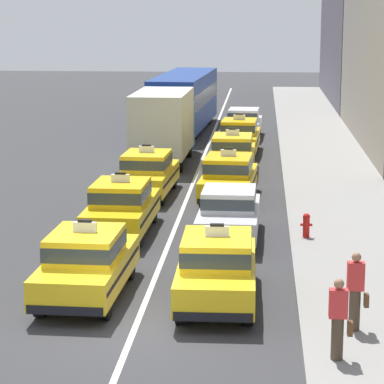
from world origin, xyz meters
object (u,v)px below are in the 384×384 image
at_px(fire_hydrant, 306,224).
at_px(sedan_right_sixth, 244,122).
at_px(taxi_right_fourth, 232,153).
at_px(bus_left_fifth, 184,99).
at_px(taxi_left_nearest, 87,262).
at_px(sedan_right_second, 229,212).
at_px(taxi_right_fifth, 239,136).
at_px(pedestrian_trailing, 338,319).
at_px(box_truck_left_fourth, 164,123).
at_px(taxi_right_nearest, 217,267).
at_px(taxi_right_third, 228,177).
at_px(taxi_left_second, 121,206).
at_px(pedestrian_by_storefront, 356,291).
at_px(taxi_left_third, 147,173).

bearing_deg(fire_hydrant, sedan_right_sixth, 96.15).
bearing_deg(taxi_right_fourth, sedan_right_sixth, 88.73).
relative_size(bus_left_fifth, taxi_right_fourth, 2.47).
xyz_separation_m(taxi_left_nearest, sedan_right_second, (3.21, 5.81, -0.03)).
bearing_deg(sedan_right_sixth, taxi_right_fifth, -91.02).
height_order(sedan_right_second, pedestrian_trailing, pedestrian_trailing).
relative_size(box_truck_left_fourth, taxi_right_nearest, 1.53).
height_order(bus_left_fifth, taxi_right_third, bus_left_fifth).
bearing_deg(box_truck_left_fourth, taxi_right_fifth, 38.60).
distance_m(sedan_right_second, sedan_right_sixth, 21.66).
bearing_deg(sedan_right_sixth, taxi_left_nearest, -96.60).
bearing_deg(taxi_left_second, taxi_right_third, 58.74).
relative_size(sedan_right_sixth, fire_hydrant, 6.00).
bearing_deg(box_truck_left_fourth, fire_hydrant, -67.23).
relative_size(taxi_right_third, pedestrian_by_storefront, 2.72).
relative_size(taxi_right_fourth, pedestrian_by_storefront, 2.68).
xyz_separation_m(pedestrian_by_storefront, fire_hydrant, (-0.66, 7.87, -0.46)).
bearing_deg(taxi_left_nearest, taxi_left_third, 90.28).
bearing_deg(box_truck_left_fourth, taxi_left_second, -89.60).
distance_m(taxi_right_third, pedestrian_by_storefront, 13.90).
xyz_separation_m(taxi_left_second, sedan_right_second, (3.34, -0.42, -0.03)).
distance_m(bus_left_fifth, taxi_right_third, 19.01).
bearing_deg(taxi_right_nearest, taxi_left_third, 104.83).
distance_m(taxi_left_second, taxi_right_fourth, 10.94).
distance_m(sedan_right_second, taxi_right_third, 5.55).
bearing_deg(sedan_right_sixth, taxi_right_fourth, -91.27).
distance_m(taxi_right_nearest, taxi_right_fifth, 22.19).
bearing_deg(sedan_right_sixth, box_truck_left_fourth, -112.84).
bearing_deg(bus_left_fifth, taxi_left_nearest, -89.55).
distance_m(box_truck_left_fourth, taxi_right_nearest, 19.86).
bearing_deg(taxi_right_fifth, sedan_right_second, -89.55).
bearing_deg(sedan_right_second, pedestrian_trailing, -75.56).
bearing_deg(sedan_right_sixth, taxi_right_third, -90.71).
height_order(bus_left_fifth, taxi_right_fourth, bus_left_fifth).
relative_size(bus_left_fifth, sedan_right_second, 2.61).
xyz_separation_m(taxi_left_nearest, taxi_left_second, (-0.13, 6.22, 0.00)).
distance_m(taxi_left_second, pedestrian_by_storefront, 10.51).
bearing_deg(box_truck_left_fourth, bus_left_fifth, 90.08).
distance_m(bus_left_fifth, pedestrian_trailing, 34.43).
height_order(taxi_right_fifth, fire_hydrant, taxi_right_fifth).
xyz_separation_m(taxi_left_second, taxi_right_nearest, (3.28, -6.38, 0.00)).
relative_size(taxi_left_nearest, pedestrian_trailing, 2.81).
bearing_deg(taxi_left_nearest, fire_hydrant, 45.86).
relative_size(box_truck_left_fourth, pedestrian_trailing, 4.27).
bearing_deg(taxi_right_nearest, taxi_right_fifth, 90.17).
distance_m(taxi_right_third, pedestrian_trailing, 15.43).
height_order(box_truck_left_fourth, bus_left_fifth, box_truck_left_fourth).
height_order(taxi_right_fourth, fire_hydrant, taxi_right_fourth).
height_order(sedan_right_second, taxi_right_fourth, taxi_right_fourth).
height_order(sedan_right_second, fire_hydrant, sedan_right_second).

